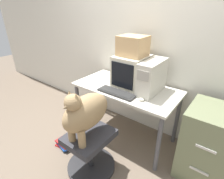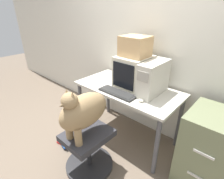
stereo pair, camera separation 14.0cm
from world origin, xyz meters
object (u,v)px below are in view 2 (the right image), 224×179
at_px(dog, 83,111).
at_px(book_stack_floor, 67,140).
at_px(filing_cabinet, 209,149).
at_px(cardboard_box, 135,46).
at_px(crt_monitor, 134,71).
at_px(keyboard, 117,93).
at_px(pc_tower, 153,78).
at_px(office_chair, 88,149).

relative_size(dog, book_stack_floor, 1.92).
height_order(filing_cabinet, cardboard_box, cardboard_box).
bearing_deg(book_stack_floor, dog, -8.46).
height_order(crt_monitor, filing_cabinet, crt_monitor).
xyz_separation_m(crt_monitor, cardboard_box, (0.00, 0.00, 0.31)).
xyz_separation_m(crt_monitor, keyboard, (-0.00, -0.32, -0.18)).
distance_m(pc_tower, cardboard_box, 0.44).
relative_size(keyboard, book_stack_floor, 1.61).
distance_m(keyboard, cardboard_box, 0.59).
bearing_deg(keyboard, pc_tower, 43.29).
distance_m(filing_cabinet, book_stack_floor, 1.72).
bearing_deg(pc_tower, dog, -110.43).
height_order(pc_tower, cardboard_box, cardboard_box).
height_order(office_chair, dog, dog).
bearing_deg(dog, cardboard_box, 90.06).
bearing_deg(cardboard_box, dog, -89.94).
height_order(keyboard, filing_cabinet, filing_cabinet).
bearing_deg(crt_monitor, pc_tower, -6.20).
bearing_deg(book_stack_floor, filing_cabinet, 23.26).
distance_m(dog, filing_cabinet, 1.32).
bearing_deg(cardboard_box, book_stack_floor, -124.10).
bearing_deg(keyboard, book_stack_floor, -139.33).
distance_m(crt_monitor, cardboard_box, 0.31).
bearing_deg(keyboard, crt_monitor, 89.89).
distance_m(keyboard, book_stack_floor, 1.01).
height_order(office_chair, book_stack_floor, office_chair).
height_order(crt_monitor, keyboard, crt_monitor).
bearing_deg(crt_monitor, cardboard_box, 90.00).
bearing_deg(book_stack_floor, pc_tower, 41.66).
relative_size(filing_cabinet, book_stack_floor, 2.77).
xyz_separation_m(pc_tower, cardboard_box, (-0.30, 0.04, 0.31)).
xyz_separation_m(crt_monitor, filing_cabinet, (1.03, -0.09, -0.56)).
distance_m(keyboard, filing_cabinet, 1.12).
xyz_separation_m(filing_cabinet, book_stack_floor, (-1.55, -0.67, -0.36)).
xyz_separation_m(office_chair, cardboard_box, (-0.00, 0.81, 1.02)).
bearing_deg(filing_cabinet, keyboard, -167.87).
bearing_deg(filing_cabinet, pc_tower, 175.16).
bearing_deg(filing_cabinet, book_stack_floor, -156.74).
bearing_deg(cardboard_box, pc_tower, -6.93).
xyz_separation_m(keyboard, dog, (0.00, -0.52, -0.00)).
height_order(dog, cardboard_box, cardboard_box).
distance_m(crt_monitor, pc_tower, 0.30).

